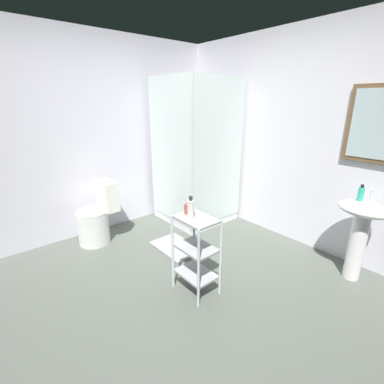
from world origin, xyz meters
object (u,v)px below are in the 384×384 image
Objects in this scene: toilet at (97,218)px; hand_soap_bottle at (361,194)px; storage_cart at (196,249)px; shower_stall at (195,191)px; lotion_bottle_white at (191,208)px; pedestal_sink at (361,225)px; rinse_cup at (188,209)px; bath_mat at (176,247)px.

hand_soap_bottle reaches higher than toilet.
toilet is 1.55m from storage_cart.
shower_stall is 1.61m from lotion_bottle_white.
pedestal_sink is 1.64m from lotion_bottle_white.
rinse_cup is at bearing 13.35° from toilet.
pedestal_sink is at bearing 34.83° from toilet.
bath_mat is at bearing 153.22° from rinse_cup.
toilet is at bearing -166.65° from rinse_cup.
lotion_bottle_white is 0.10m from rinse_cup.
rinse_cup reaches higher than toilet.
lotion_bottle_white reaches higher than rinse_cup.
hand_soap_bottle is (2.31, 1.65, 0.56)m from toilet.
toilet is 1.27× the size of bath_mat.
shower_stall is 2.47× the size of pedestal_sink.
shower_stall reaches higher than rinse_cup.
hand_soap_bottle reaches higher than storage_cart.
toilet is at bearing -168.91° from lotion_bottle_white.
lotion_bottle_white is 0.33× the size of bath_mat.
hand_soap_bottle is at bearing 35.57° from toilet.
bath_mat is (-0.63, 0.32, -0.78)m from rinse_cup.
shower_stall is 1.52m from rinse_cup.
bath_mat is at bearing 156.63° from storage_cart.
hand_soap_bottle is (-0.06, 0.00, 0.30)m from pedestal_sink.
hand_soap_bottle reaches higher than bath_mat.
bath_mat is at bearing -147.00° from hand_soap_bottle.
shower_stall is at bearing 77.25° from toilet.
storage_cart is 4.77× the size of hand_soap_bottle.
pedestal_sink is 1.09× the size of storage_cart.
shower_stall is at bearing 139.77° from storage_cart.
toilet is at bearing -144.43° from hand_soap_bottle.
pedestal_sink is at bearing 53.30° from rinse_cup.
lotion_bottle_white is (1.47, 0.29, 0.51)m from toilet.
pedestal_sink reaches higher than storage_cart.
shower_stall is 2.09m from pedestal_sink.
storage_cart is 0.92m from bath_mat.
toilet is at bearing -102.75° from shower_stall.
shower_stall is 0.95m from bath_mat.
hand_soap_bottle reaches higher than rinse_cup.
hand_soap_bottle reaches higher than pedestal_sink.
shower_stall is 2.07m from hand_soap_bottle.
rinse_cup is at bearing -124.95° from hand_soap_bottle.
pedestal_sink is 4.12× the size of lotion_bottle_white.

